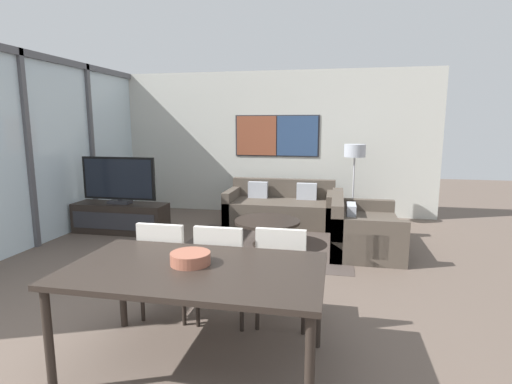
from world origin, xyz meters
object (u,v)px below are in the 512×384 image
(tv_console, at_px, (121,218))
(floor_lamp, at_px, (355,156))
(dining_table, at_px, (195,276))
(coffee_table, at_px, (267,226))
(dining_chair_left, at_px, (167,265))
(fruit_bowl, at_px, (190,258))
(sofa_main, at_px, (281,208))
(dining_chair_centre, at_px, (223,269))
(dining_chair_right, at_px, (282,272))
(sofa_side, at_px, (359,231))
(television, at_px, (119,180))

(tv_console, relative_size, floor_lamp, 1.08)
(tv_console, relative_size, dining_table, 0.85)
(coffee_table, bearing_deg, dining_chair_left, -102.33)
(coffee_table, bearing_deg, fruit_bowl, -90.76)
(dining_chair_left, bearing_deg, fruit_bowl, -53.22)
(sofa_main, distance_m, dining_table, 4.52)
(dining_chair_centre, xyz_separation_m, dining_chair_right, (0.53, 0.05, 0.00))
(dining_chair_left, bearing_deg, coffee_table, 77.67)
(tv_console, xyz_separation_m, dining_chair_right, (3.05, -2.55, 0.26))
(tv_console, distance_m, sofa_side, 3.83)
(sofa_side, height_order, coffee_table, sofa_side)
(dining_table, height_order, floor_lamp, floor_lamp)
(coffee_table, distance_m, dining_chair_left, 2.43)
(sofa_main, xyz_separation_m, sofa_side, (1.32, -1.32, -0.00))
(television, height_order, coffee_table, television)
(sofa_side, bearing_deg, fruit_bowl, 156.44)
(fruit_bowl, bearing_deg, floor_lamp, 73.92)
(sofa_main, distance_m, dining_chair_right, 3.80)
(sofa_main, height_order, sofa_side, same)
(sofa_main, bearing_deg, dining_table, -89.86)
(sofa_side, height_order, dining_chair_centre, dining_chair_centre)
(sofa_main, relative_size, dining_table, 1.05)
(tv_console, xyz_separation_m, dining_table, (2.52, -3.30, 0.47))
(dining_table, relative_size, fruit_bowl, 6.24)
(tv_console, relative_size, coffee_table, 1.61)
(floor_lamp, bearing_deg, sofa_main, -174.95)
(television, bearing_deg, dining_chair_centre, -46.00)
(dining_chair_centre, height_order, fruit_bowl, dining_chair_centre)
(coffee_table, bearing_deg, floor_lamp, 50.54)
(sofa_main, height_order, fruit_bowl, fruit_bowl)
(sofa_main, xyz_separation_m, dining_chair_left, (-0.52, -3.80, 0.24))
(television, relative_size, floor_lamp, 0.88)
(sofa_side, xyz_separation_m, floor_lamp, (-0.05, 1.43, 0.96))
(tv_console, height_order, dining_table, dining_table)
(tv_console, height_order, sofa_side, sofa_side)
(sofa_main, xyz_separation_m, dining_chair_right, (0.54, -3.75, 0.24))
(sofa_main, xyz_separation_m, fruit_bowl, (-0.04, -4.44, 0.56))
(sofa_main, xyz_separation_m, floor_lamp, (1.27, 0.11, 0.96))
(coffee_table, bearing_deg, dining_table, -89.80)
(dining_chair_left, bearing_deg, floor_lamp, 65.42)
(tv_console, bearing_deg, fruit_bowl, -52.78)
(sofa_main, relative_size, dining_chair_left, 2.09)
(floor_lamp, bearing_deg, dining_table, -105.32)
(television, distance_m, dining_chair_right, 3.99)
(dining_chair_right, xyz_separation_m, fruit_bowl, (-0.58, -0.69, 0.32))
(fruit_bowl, bearing_deg, television, 127.21)
(dining_table, xyz_separation_m, floor_lamp, (1.26, 4.61, 0.51))
(sofa_main, height_order, dining_chair_right, dining_chair_right)
(dining_table, height_order, dining_chair_left, dining_chair_left)
(sofa_side, distance_m, fruit_bowl, 3.46)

